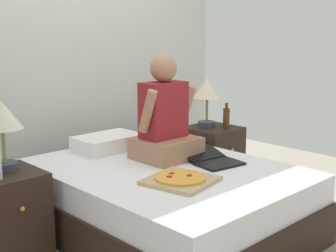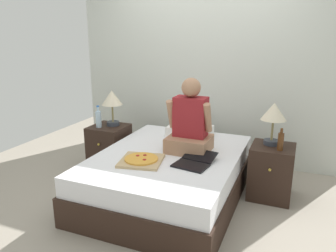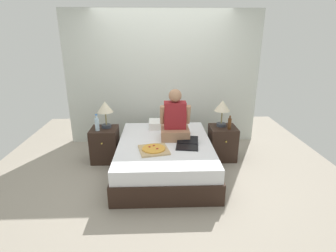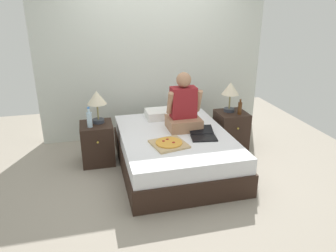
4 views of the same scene
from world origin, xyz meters
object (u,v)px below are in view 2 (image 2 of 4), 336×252
Objects in this scene: laptop at (194,162)px; lamp_on_right_nightstand at (274,115)px; nightstand_right at (271,172)px; water_bottle at (98,119)px; pizza_box at (141,160)px; nightstand_left at (109,147)px; person_seated at (190,125)px; beer_bottle at (281,141)px; lamp_on_left_nightstand at (112,100)px; bed at (169,176)px.

lamp_on_right_nightstand is at bearing 44.78° from laptop.
water_bottle is at bearing -177.54° from nightstand_right.
laptop is at bearing -138.82° from nightstand_right.
pizza_box is at bearing -35.05° from water_bottle.
nightstand_left is 2.08m from lamp_on_right_nightstand.
nightstand_right reaches higher than pizza_box.
nightstand_left is 2.08× the size of water_bottle.
water_bottle is 0.61× the size of lamp_on_right_nightstand.
nightstand_left is 1.14m from pizza_box.
person_seated is (-0.84, -0.24, 0.49)m from nightstand_right.
beer_bottle is at bearing -56.31° from lamp_on_right_nightstand.
nightstand_left is 2.12m from beer_bottle.
lamp_on_left_nightstand is 1.19m from pizza_box.
laptop is (-0.65, -0.64, -0.39)m from lamp_on_right_nightstand.
nightstand_left is 1.48m from laptop.
beer_bottle is (2.16, -0.01, -0.02)m from water_bottle.
laptop is (-0.75, -0.49, -0.16)m from beer_bottle.
lamp_on_left_nightstand is 1.00× the size of lamp_on_right_nightstand.
beer_bottle is 0.93m from person_seated.
lamp_on_right_nightstand is (1.94, 0.00, 0.00)m from lamp_on_left_nightstand.
pizza_box is at bearing -117.67° from bed.
beer_bottle reaches higher than nightstand_right.
lamp_on_left_nightstand is 0.95× the size of pizza_box.
beer_bottle is 1.40m from pizza_box.
pizza_box reaches higher than bed.
lamp_on_left_nightstand reaches higher than water_bottle.
beer_bottle is 0.49× the size of pizza_box.
beer_bottle is (1.08, 0.32, 0.43)m from bed.
beer_bottle is at bearing 16.70° from bed.
nightstand_right is 0.62m from lamp_on_right_nightstand.
lamp_on_left_nightstand and lamp_on_right_nightstand have the same top height.
person_seated is (1.17, -0.24, 0.49)m from nightstand_left.
person_seated is (-0.91, -0.14, 0.11)m from beer_bottle.
nightstand_right is 0.74× the size of person_seated.
water_bottle is at bearing 162.96° from bed.
laptop is (1.33, -0.59, 0.23)m from nightstand_left.
nightstand_left is 2.01m from nightstand_right.
lamp_on_right_nightstand is at bearing 34.59° from pizza_box.
lamp_on_left_nightstand reaches higher than bed.
laptop is at bearing -65.09° from person_seated.
lamp_on_left_nightstand reaches higher than nightstand_right.
bed is 8.33× the size of beer_bottle.
laptop is (0.33, -0.17, 0.27)m from bed.
pizza_box is (0.84, -0.74, 0.23)m from nightstand_left.
bed is at bearing -132.81° from person_seated.
nightstand_left is 1.26× the size of laptop.
lamp_on_left_nightstand is at bearing 49.40° from water_bottle.
bed is 1.09m from nightstand_right.
nightstand_right is (1.01, 0.42, 0.04)m from bed.
nightstand_right is 1.40m from pizza_box.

